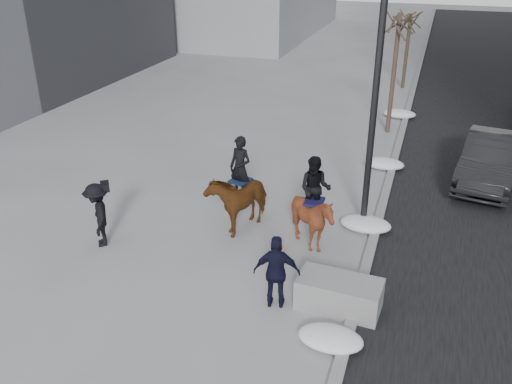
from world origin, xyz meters
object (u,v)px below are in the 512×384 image
(planter, at_px, (339,294))
(mounted_left, at_px, (239,194))
(mounted_right, at_px, (313,213))
(car_near, at_px, (490,159))

(planter, distance_m, mounted_left, 4.47)
(mounted_left, xyz_separation_m, mounted_right, (2.22, -0.52, 0.04))
(mounted_left, height_order, mounted_right, mounted_left)
(planter, height_order, car_near, car_near)
(mounted_left, bearing_deg, mounted_right, -13.13)
(car_near, bearing_deg, mounted_left, -131.84)
(planter, distance_m, mounted_right, 2.70)
(planter, height_order, mounted_left, mounted_left)
(mounted_left, bearing_deg, car_near, 38.65)
(planter, bearing_deg, mounted_left, 139.67)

